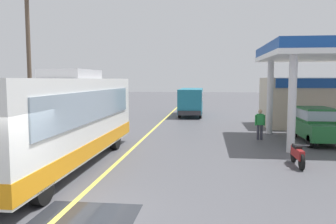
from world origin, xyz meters
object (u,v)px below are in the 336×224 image
at_px(car_at_pump, 316,123).
at_px(pedestrian_near_pump, 260,123).
at_px(minibus_opposing_lane, 191,100).
at_px(coach_bus_main, 62,121).
at_px(pedestrian_by_shop, 316,127).
at_px(motorcycle_parked_forecourt, 297,154).

distance_m(car_at_pump, pedestrian_near_pump, 2.87).
relative_size(minibus_opposing_lane, pedestrian_near_pump, 3.69).
bearing_deg(coach_bus_main, pedestrian_near_pump, 39.03).
xyz_separation_m(coach_bus_main, car_at_pump, (11.11, 6.32, -0.71)).
height_order(minibus_opposing_lane, pedestrian_by_shop, minibus_opposing_lane).
distance_m(car_at_pump, minibus_opposing_lane, 14.20).
bearing_deg(pedestrian_by_shop, motorcycle_parked_forecourt, -114.38).
bearing_deg(pedestrian_by_shop, pedestrian_near_pump, 154.98).
bearing_deg(motorcycle_parked_forecourt, pedestrian_by_shop, 65.62).
height_order(coach_bus_main, pedestrian_by_shop, coach_bus_main).
relative_size(motorcycle_parked_forecourt, pedestrian_by_shop, 1.08).
bearing_deg(pedestrian_near_pump, coach_bus_main, -140.97).
xyz_separation_m(coach_bus_main, minibus_opposing_lane, (3.95, 18.57, -0.25)).
bearing_deg(car_at_pump, minibus_opposing_lane, 120.32).
distance_m(minibus_opposing_lane, pedestrian_by_shop, 14.79).
bearing_deg(motorcycle_parked_forecourt, coach_bus_main, -172.99).
distance_m(car_at_pump, pedestrian_by_shop, 0.85).
xyz_separation_m(minibus_opposing_lane, pedestrian_by_shop, (6.91, -13.06, -0.54)).
xyz_separation_m(pedestrian_near_pump, pedestrian_by_shop, (2.58, -1.20, 0.00)).
distance_m(motorcycle_parked_forecourt, pedestrian_by_shop, 4.88).
relative_size(car_at_pump, pedestrian_near_pump, 2.53).
xyz_separation_m(car_at_pump, motorcycle_parked_forecourt, (-2.26, -5.23, -0.57)).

